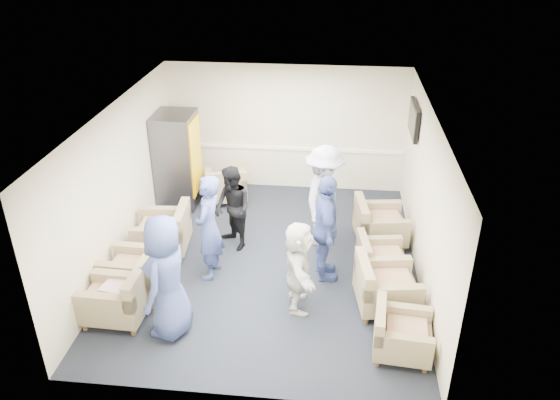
# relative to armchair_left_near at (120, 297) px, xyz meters

# --- Properties ---
(floor) EXTENTS (6.00, 6.00, 0.00)m
(floor) POSITION_rel_armchair_left_near_xyz_m (1.99, 1.67, -0.36)
(floor) COLOR black
(floor) RESTS_ON ground
(ceiling) EXTENTS (6.00, 6.00, 0.00)m
(ceiling) POSITION_rel_armchair_left_near_xyz_m (1.99, 1.67, 2.34)
(ceiling) COLOR white
(ceiling) RESTS_ON back_wall
(back_wall) EXTENTS (5.00, 0.02, 2.70)m
(back_wall) POSITION_rel_armchair_left_near_xyz_m (1.99, 4.67, 0.99)
(back_wall) COLOR beige
(back_wall) RESTS_ON floor
(front_wall) EXTENTS (5.00, 0.02, 2.70)m
(front_wall) POSITION_rel_armchair_left_near_xyz_m (1.99, -1.33, 0.99)
(front_wall) COLOR beige
(front_wall) RESTS_ON floor
(left_wall) EXTENTS (0.02, 6.00, 2.70)m
(left_wall) POSITION_rel_armchair_left_near_xyz_m (-0.51, 1.67, 0.99)
(left_wall) COLOR beige
(left_wall) RESTS_ON floor
(right_wall) EXTENTS (0.02, 6.00, 2.70)m
(right_wall) POSITION_rel_armchair_left_near_xyz_m (4.49, 1.67, 0.99)
(right_wall) COLOR beige
(right_wall) RESTS_ON floor
(chair_rail) EXTENTS (4.98, 0.04, 0.06)m
(chair_rail) POSITION_rel_armchair_left_near_xyz_m (1.99, 4.65, 0.54)
(chair_rail) COLOR white
(chair_rail) RESTS_ON back_wall
(tv) EXTENTS (0.10, 1.00, 0.58)m
(tv) POSITION_rel_armchair_left_near_xyz_m (4.43, 3.47, 1.69)
(tv) COLOR black
(tv) RESTS_ON right_wall
(armchair_left_near) EXTENTS (0.93, 0.93, 0.72)m
(armchair_left_near) POSITION_rel_armchair_left_near_xyz_m (0.00, 0.00, 0.00)
(armchair_left_near) COLOR #8B7A59
(armchair_left_near) RESTS_ON floor
(armchair_left_mid) EXTENTS (0.96, 0.96, 0.74)m
(armchair_left_mid) POSITION_rel_armchair_left_near_xyz_m (0.09, 0.53, 0.01)
(armchair_left_mid) COLOR #8B7A59
(armchair_left_mid) RESTS_ON floor
(armchair_left_far) EXTENTS (0.97, 0.97, 0.72)m
(armchair_left_far) POSITION_rel_armchair_left_near_xyz_m (0.13, 1.85, 0.00)
(armchair_left_far) COLOR #8B7A59
(armchair_left_far) RESTS_ON floor
(armchair_right_near) EXTENTS (0.83, 0.83, 0.61)m
(armchair_right_near) POSITION_rel_armchair_left_near_xyz_m (4.01, -0.34, -0.05)
(armchair_right_near) COLOR #8B7A59
(armchair_right_near) RESTS_ON floor
(armchair_right_midnear) EXTENTS (1.01, 1.01, 0.71)m
(armchair_right_midnear) POSITION_rel_armchair_left_near_xyz_m (3.85, 0.63, -0.01)
(armchair_right_midnear) COLOR #8B7A59
(armchair_right_midnear) RESTS_ON floor
(armchair_right_midfar) EXTENTS (0.88, 0.88, 0.62)m
(armchair_right_midfar) POSITION_rel_armchair_left_near_xyz_m (3.84, 1.43, -0.05)
(armchair_right_midfar) COLOR #8B7A59
(armchair_right_midfar) RESTS_ON floor
(armchair_right_far) EXTENTS (0.99, 0.99, 0.70)m
(armchair_right_far) POSITION_rel_armchair_left_near_xyz_m (3.86, 2.52, -0.01)
(armchair_right_far) COLOR #8B7A59
(armchair_right_far) RESTS_ON floor
(armchair_corner) EXTENTS (1.01, 1.01, 0.66)m
(armchair_corner) POSITION_rel_armchair_left_near_xyz_m (0.83, 3.83, -0.03)
(armchair_corner) COLOR #8B7A59
(armchair_corner) RESTS_ON floor
(vending_machine) EXTENTS (0.78, 0.91, 1.93)m
(vending_machine) POSITION_rel_armchair_left_near_xyz_m (-0.10, 3.67, 0.61)
(vending_machine) COLOR #4F4E56
(vending_machine) RESTS_ON floor
(backpack) EXTENTS (0.31, 0.28, 0.45)m
(backpack) POSITION_rel_armchair_left_near_xyz_m (0.26, 1.33, -0.13)
(backpack) COLOR black
(backpack) RESTS_ON floor
(pillow) EXTENTS (0.44, 0.53, 0.14)m
(pillow) POSITION_rel_armchair_left_near_xyz_m (-0.01, 0.00, 0.19)
(pillow) COLOR beige
(pillow) RESTS_ON armchair_left_near
(person_front_left) EXTENTS (0.74, 1.00, 1.86)m
(person_front_left) POSITION_rel_armchair_left_near_xyz_m (0.82, -0.22, 0.57)
(person_front_left) COLOR #3B4C8F
(person_front_left) RESTS_ON floor
(person_mid_left) EXTENTS (0.50, 0.70, 1.80)m
(person_mid_left) POSITION_rel_armchair_left_near_xyz_m (1.09, 1.20, 0.54)
(person_mid_left) COLOR #3B4C8F
(person_mid_left) RESTS_ON floor
(person_back_left) EXTENTS (0.93, 0.95, 1.54)m
(person_back_left) POSITION_rel_armchair_left_near_xyz_m (1.30, 2.10, 0.41)
(person_back_left) COLOR black
(person_back_left) RESTS_ON floor
(person_back_right) EXTENTS (0.97, 1.35, 1.89)m
(person_back_right) POSITION_rel_armchair_left_near_xyz_m (2.88, 2.38, 0.59)
(person_back_right) COLOR silver
(person_back_right) RESTS_ON floor
(person_mid_right) EXTENTS (0.62, 1.13, 1.83)m
(person_mid_right) POSITION_rel_armchair_left_near_xyz_m (2.95, 1.34, 0.55)
(person_mid_right) COLOR #3B4C8F
(person_mid_right) RESTS_ON floor
(person_front_right) EXTENTS (0.59, 1.40, 1.46)m
(person_front_right) POSITION_rel_armchair_left_near_xyz_m (2.58, 0.51, 0.37)
(person_front_right) COLOR silver
(person_front_right) RESTS_ON floor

